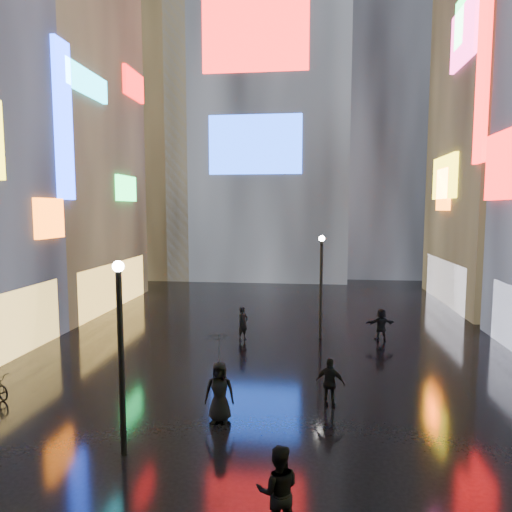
# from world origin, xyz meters

# --- Properties ---
(ground) EXTENTS (140.00, 140.00, 0.00)m
(ground) POSITION_xyz_m (0.00, 20.00, 0.00)
(ground) COLOR black
(ground) RESTS_ON ground
(building_left_far) EXTENTS (10.28, 12.00, 22.00)m
(building_left_far) POSITION_xyz_m (-15.98, 26.00, 10.98)
(building_left_far) COLOR black
(building_left_far) RESTS_ON ground
(tower_main) EXTENTS (16.00, 14.20, 42.00)m
(tower_main) POSITION_xyz_m (-3.00, 43.97, 21.01)
(tower_main) COLOR black
(tower_main) RESTS_ON ground
(tower_flank_right) EXTENTS (12.00, 12.00, 34.00)m
(tower_flank_right) POSITION_xyz_m (9.00, 46.00, 17.00)
(tower_flank_right) COLOR black
(tower_flank_right) RESTS_ON ground
(tower_flank_left) EXTENTS (10.00, 10.00, 26.00)m
(tower_flank_left) POSITION_xyz_m (-14.00, 42.00, 13.00)
(tower_flank_left) COLOR black
(tower_flank_left) RESTS_ON ground
(lamp_near) EXTENTS (0.30, 0.30, 5.20)m
(lamp_near) POSITION_xyz_m (-3.14, 8.53, 2.94)
(lamp_near) COLOR black
(lamp_near) RESTS_ON ground
(lamp_far) EXTENTS (0.30, 0.30, 5.20)m
(lamp_far) POSITION_xyz_m (2.32, 20.29, 2.94)
(lamp_far) COLOR black
(lamp_far) RESTS_ON ground
(pedestrian_1) EXTENTS (0.97, 0.79, 1.86)m
(pedestrian_1) POSITION_xyz_m (1.15, 6.01, 0.93)
(pedestrian_1) COLOR black
(pedestrian_1) RESTS_ON ground
(pedestrian_3) EXTENTS (1.02, 0.61, 1.64)m
(pedestrian_3) POSITION_xyz_m (2.44, 12.12, 0.82)
(pedestrian_3) COLOR black
(pedestrian_3) RESTS_ON ground
(pedestrian_4) EXTENTS (0.95, 0.65, 1.86)m
(pedestrian_4) POSITION_xyz_m (-0.98, 10.73, 0.93)
(pedestrian_4) COLOR black
(pedestrian_4) RESTS_ON ground
(pedestrian_5) EXTENTS (1.53, 0.76, 1.58)m
(pedestrian_5) POSITION_xyz_m (5.30, 20.25, 0.79)
(pedestrian_5) COLOR black
(pedestrian_5) RESTS_ON ground
(pedestrian_6) EXTENTS (0.68, 0.73, 1.67)m
(pedestrian_6) POSITION_xyz_m (-1.54, 19.47, 0.83)
(pedestrian_6) COLOR black
(pedestrian_6) RESTS_ON ground
(umbrella_2) EXTENTS (1.12, 1.14, 0.90)m
(umbrella_2) POSITION_xyz_m (-0.98, 10.73, 2.31)
(umbrella_2) COLOR black
(umbrella_2) RESTS_ON pedestrian_4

